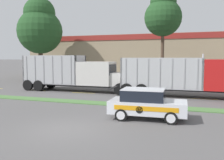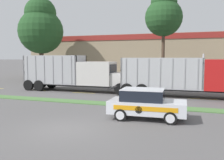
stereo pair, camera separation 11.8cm
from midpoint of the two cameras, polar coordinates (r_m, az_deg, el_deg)
The scene contains 13 objects.
ground_plane at distance 12.16m, azimuth -10.45°, elevation -11.11°, with size 600.00×600.00×0.00m, color #5B5959.
grass_verge at distance 18.11m, azimuth 0.06°, elevation -5.51°, with size 120.00×1.29×0.06m, color #517F42.
centre_line_2 at distance 26.88m, azimuth -17.19°, elevation -2.27°, with size 2.40×0.14×0.01m, color yellow.
centre_line_3 at distance 24.10m, azimuth -6.76°, elevation -2.92°, with size 2.40×0.14×0.01m, color yellow.
centre_line_4 at distance 22.31m, azimuth 5.85°, elevation -3.57°, with size 2.40×0.14×0.01m, color yellow.
centre_line_5 at distance 21.74m, azimuth 19.88°, elevation -4.08°, with size 2.40×0.14×0.01m, color yellow.
dump_truck_mid at distance 24.73m, azimuth -6.12°, elevation 1.10°, with size 11.64×2.57×3.59m.
dump_truck_trail at distance 22.04m, azimuth 20.15°, elevation 0.42°, with size 11.65×2.65×3.68m.
rally_car at distance 13.97m, azimuth 7.63°, elevation -5.31°, with size 4.29×2.21×1.70m.
traffic_cone at distance 16.05m, azimuth 4.63°, elevation -6.04°, with size 0.44×0.44×0.56m.
store_building_backdrop at distance 43.04m, azimuth 10.84°, elevation 5.18°, with size 43.32×12.10×6.87m.
tree_behind_left at distance 38.71m, azimuth -16.26°, elevation 11.56°, with size 6.52×6.52×12.07m.
tree_behind_centre at distance 30.20m, azimuth 11.48°, elevation 14.54°, with size 4.29×4.29×11.17m.
Camera 1 is at (5.74, -10.15, 3.40)m, focal length 40.00 mm.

